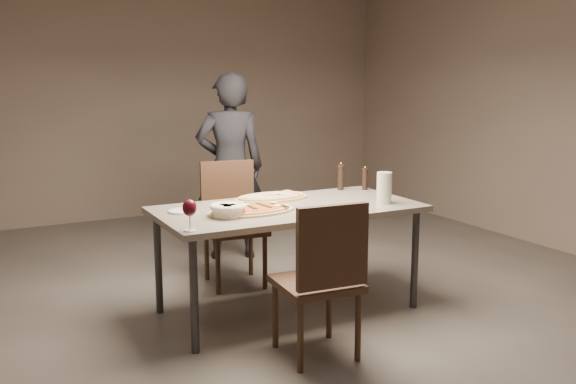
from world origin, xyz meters
name	(u,v)px	position (x,y,z in m)	size (l,w,h in m)	color
room	(288,111)	(0.00, 0.00, 1.40)	(7.00, 7.00, 7.00)	#5B554E
dining_table	(288,214)	(0.00, 0.00, 0.69)	(1.80, 0.90, 0.75)	slate
zucchini_pizza	(251,210)	(-0.30, -0.06, 0.77)	(0.61, 0.34, 0.05)	tan
ham_pizza	(272,197)	(0.01, 0.28, 0.77)	(0.57, 0.32, 0.04)	tan
bread_basket	(228,209)	(-0.49, -0.11, 0.80)	(0.23, 0.23, 0.08)	beige
oil_dish	(275,200)	(0.01, 0.22, 0.76)	(0.12, 0.12, 0.01)	white
pepper_mill_left	(341,177)	(0.66, 0.37, 0.85)	(0.06, 0.06, 0.22)	black
pepper_mill_right	(365,179)	(0.83, 0.29, 0.84)	(0.05, 0.05, 0.19)	black
carafe	(384,188)	(0.65, -0.22, 0.86)	(0.11, 0.11, 0.22)	silver
wine_glass	(190,209)	(-0.83, -0.36, 0.88)	(0.08, 0.08, 0.19)	silver
side_plate	(182,211)	(-0.70, 0.16, 0.76)	(0.19, 0.19, 0.01)	white
chair_near	(323,273)	(-0.20, -0.81, 0.53)	(0.48, 0.48, 0.95)	#3C2619
chair_far	(231,215)	(-0.10, 0.79, 0.54)	(0.51, 0.51, 0.96)	#3C2619
diner	(230,167)	(0.17, 1.43, 0.83)	(0.61, 0.40, 1.66)	black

